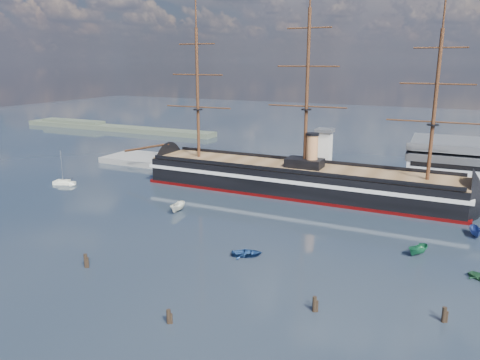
% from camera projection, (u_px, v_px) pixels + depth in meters
% --- Properties ---
extents(ground, '(600.00, 600.00, 0.00)m').
position_uv_depth(ground, '(273.00, 214.00, 114.96)').
color(ground, '#172433').
rests_on(ground, ground).
extents(quay, '(180.00, 18.00, 2.00)m').
position_uv_depth(quay, '(348.00, 184.00, 142.13)').
color(quay, slate).
rests_on(quay, ground).
extents(quay_tower, '(5.00, 5.00, 15.00)m').
position_uv_depth(quay_tower, '(324.00, 153.00, 140.05)').
color(quay_tower, silver).
rests_on(quay_tower, ground).
extents(shoreline, '(120.00, 10.00, 4.00)m').
position_uv_depth(shoreline, '(102.00, 127.00, 256.21)').
color(shoreline, '#3F4C38').
rests_on(shoreline, ground).
extents(warship, '(112.91, 16.64, 53.94)m').
position_uv_depth(warship, '(291.00, 179.00, 132.45)').
color(warship, black).
rests_on(warship, ground).
extents(sailboat, '(6.85, 4.17, 10.55)m').
position_uv_depth(sailboat, '(64.00, 182.00, 141.88)').
color(sailboat, beige).
rests_on(sailboat, ground).
extents(motorboat_a, '(7.22, 3.15, 2.81)m').
position_uv_depth(motorboat_a, '(178.00, 212.00, 116.51)').
color(motorboat_a, white).
rests_on(motorboat_a, ground).
extents(motorboat_b, '(2.96, 3.97, 1.73)m').
position_uv_depth(motorboat_b, '(247.00, 256.00, 90.14)').
color(motorboat_b, navy).
rests_on(motorboat_b, ground).
extents(motorboat_c, '(6.36, 4.93, 2.42)m').
position_uv_depth(motorboat_c, '(417.00, 255.00, 90.57)').
color(motorboat_c, '#155C38').
rests_on(motorboat_c, ground).
extents(motorboat_f, '(6.70, 3.62, 2.54)m').
position_uv_depth(motorboat_f, '(475.00, 237.00, 100.06)').
color(motorboat_f, navy).
rests_on(motorboat_f, ground).
extents(piling_near_left, '(0.64, 0.64, 3.32)m').
position_uv_depth(piling_near_left, '(86.00, 267.00, 85.16)').
color(piling_near_left, black).
rests_on(piling_near_left, ground).
extents(piling_near_mid, '(0.64, 0.64, 2.85)m').
position_uv_depth(piling_near_mid, '(169.00, 323.00, 67.07)').
color(piling_near_mid, black).
rests_on(piling_near_mid, ground).
extents(piling_near_right, '(0.64, 0.64, 3.14)m').
position_uv_depth(piling_near_right, '(314.00, 311.00, 70.21)').
color(piling_near_right, black).
rests_on(piling_near_right, ground).
extents(piling_far_right, '(0.64, 0.64, 3.05)m').
position_uv_depth(piling_far_right, '(443.00, 322.00, 67.37)').
color(piling_far_right, black).
rests_on(piling_far_right, ground).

